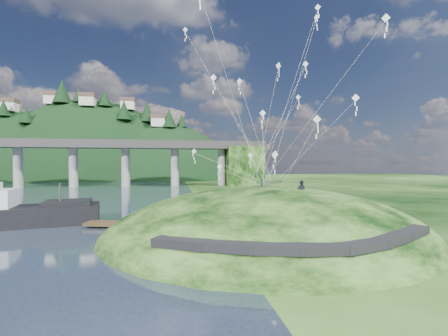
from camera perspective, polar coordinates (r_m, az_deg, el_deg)
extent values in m
plane|color=black|center=(30.17, -5.67, -13.64)|extent=(320.00, 320.00, 0.00)
ellipsoid|color=black|center=(33.98, 8.10, -14.58)|extent=(36.00, 32.00, 13.00)
cube|color=black|center=(21.84, -8.08, -13.85)|extent=(4.32, 3.62, 0.71)
cube|color=black|center=(20.56, 0.75, -14.61)|extent=(4.10, 2.97, 0.61)
cube|color=black|center=(20.40, 9.89, -14.77)|extent=(3.85, 2.37, 0.62)
cube|color=black|center=(21.20, 18.22, -14.32)|extent=(3.62, 1.83, 0.66)
cube|color=black|center=(22.89, 24.78, -13.19)|extent=(3.82, 2.27, 0.68)
cube|color=black|center=(25.37, 29.22, -11.61)|extent=(4.11, 2.97, 0.71)
cube|color=black|center=(28.43, 31.97, -10.22)|extent=(4.26, 3.43, 0.66)
cube|color=#2D2B2B|center=(110.16, -35.80, 3.61)|extent=(160.00, 9.00, 1.60)
cube|color=#2D2B2B|center=(110.24, -35.81, 4.34)|extent=(160.00, 0.40, 1.20)
cube|color=#2D2B2B|center=(114.12, -34.86, 4.23)|extent=(160.00, 0.40, 1.20)
cylinder|color=gray|center=(108.97, -34.58, 0.23)|extent=(2.60, 2.60, 13.00)
cylinder|color=gray|center=(103.49, -26.75, 0.27)|extent=(2.60, 2.60, 13.00)
cylinder|color=gray|center=(100.14, -18.23, 0.31)|extent=(2.60, 2.60, 13.00)
cylinder|color=gray|center=(99.12, -9.32, 0.34)|extent=(2.60, 2.60, 13.00)
cylinder|color=gray|center=(100.51, -0.45, 0.36)|extent=(2.60, 2.60, 13.00)
cube|color=black|center=(102.02, 3.71, 0.37)|extent=(12.00, 11.00, 13.00)
ellipsoid|color=black|center=(167.99, -36.91, -4.54)|extent=(84.00, 60.00, 80.00)
ellipsoid|color=black|center=(160.22, -23.68, -3.96)|extent=(96.00, 68.00, 88.00)
ellipsoid|color=black|center=(148.18, -11.08, -5.85)|extent=(76.00, 56.00, 72.00)
cone|color=black|center=(153.58, -36.44, 9.20)|extent=(5.08, 5.08, 6.69)
cone|color=black|center=(148.64, -33.44, 8.46)|extent=(5.29, 5.29, 6.96)
cone|color=black|center=(154.70, -28.47, 12.67)|extent=(8.01, 8.01, 10.54)
cone|color=black|center=(151.88, -25.97, 12.39)|extent=(4.97, 4.97, 6.54)
cone|color=black|center=(147.03, -21.78, 12.33)|extent=(5.83, 5.83, 7.67)
cone|color=black|center=(139.59, -18.53, 10.42)|extent=(6.47, 6.47, 8.51)
cone|color=black|center=(145.45, -14.46, 10.31)|extent=(7.13, 7.13, 9.38)
cone|color=black|center=(139.62, -10.42, 9.32)|extent=(6.56, 6.56, 8.63)
cone|color=black|center=(145.21, -8.05, 8.93)|extent=(4.88, 4.88, 6.42)
cube|color=beige|center=(158.33, -35.77, 9.41)|extent=(6.00, 5.00, 4.00)
cube|color=#50382D|center=(158.75, -35.78, 10.37)|extent=(6.40, 5.40, 1.60)
cube|color=beige|center=(158.85, -29.85, 11.16)|extent=(6.00, 5.00, 4.00)
cube|color=#50382D|center=(159.35, -29.86, 12.11)|extent=(6.40, 5.40, 1.60)
cube|color=beige|center=(146.09, -24.53, 11.42)|extent=(6.00, 5.00, 4.00)
cube|color=#50382D|center=(146.61, -24.54, 12.46)|extent=(6.40, 5.40, 1.60)
cube|color=beige|center=(148.84, -17.84, 11.23)|extent=(6.00, 5.00, 4.00)
cube|color=#50382D|center=(149.34, -17.85, 12.25)|extent=(6.40, 5.40, 1.60)
cube|color=beige|center=(140.42, -12.43, 8.45)|extent=(6.00, 5.00, 4.00)
cube|color=#50382D|center=(140.79, -12.44, 9.54)|extent=(6.40, 5.40, 1.60)
cube|color=black|center=(44.11, -35.78, -7.60)|extent=(20.42, 9.01, 2.34)
cube|color=black|center=(42.74, -27.59, -5.86)|extent=(6.14, 5.43, 0.54)
cylinder|color=#2D2B2B|center=(42.74, -28.80, -4.29)|extent=(0.22, 0.22, 2.69)
cube|color=#342615|center=(36.64, -14.81, -10.32)|extent=(14.17, 5.98, 0.35)
cylinder|color=#342615|center=(39.19, -23.24, -10.00)|extent=(0.30, 0.30, 1.01)
cylinder|color=#342615|center=(37.84, -19.17, -10.36)|extent=(0.30, 0.30, 1.01)
cylinder|color=#342615|center=(36.69, -14.81, -10.70)|extent=(0.30, 0.30, 1.01)
cylinder|color=#342615|center=(35.76, -10.19, -10.99)|extent=(0.30, 0.30, 1.01)
cylinder|color=#342615|center=(35.06, -5.34, -11.22)|extent=(0.30, 0.30, 1.01)
imported|color=#23272F|center=(34.82, 7.17, -2.04)|extent=(0.67, 0.50, 1.67)
imported|color=#23272F|center=(32.07, 14.50, -2.27)|extent=(1.17, 1.17, 1.92)
cube|color=white|center=(39.97, 2.99, 16.22)|extent=(0.66, 0.29, 0.67)
cube|color=white|center=(39.84, 2.99, 15.54)|extent=(0.09, 0.02, 0.41)
cube|color=white|center=(39.72, 2.99, 14.84)|extent=(0.09, 0.02, 0.41)
cube|color=white|center=(39.61, 2.99, 14.15)|extent=(0.09, 0.02, 0.41)
cube|color=white|center=(44.31, 17.24, 25.75)|extent=(0.51, 0.52, 0.68)
cube|color=white|center=(44.10, 17.23, 25.18)|extent=(0.08, 0.06, 0.40)
cube|color=white|center=(43.91, 17.23, 24.59)|extent=(0.08, 0.06, 0.40)
cube|color=white|center=(43.71, 17.23, 24.01)|extent=(0.08, 0.06, 0.40)
cube|color=white|center=(38.50, 15.29, 18.56)|extent=(0.56, 0.46, 0.68)
cube|color=white|center=(38.35, 15.29, 17.86)|extent=(0.09, 0.05, 0.40)
cube|color=white|center=(38.21, 15.29, 17.15)|extent=(0.09, 0.05, 0.40)
cube|color=white|center=(38.08, 15.28, 16.44)|extent=(0.09, 0.05, 0.40)
cube|color=white|center=(43.51, 10.32, 18.60)|extent=(0.83, 0.37, 0.86)
cube|color=white|center=(43.32, 10.32, 17.81)|extent=(0.10, 0.09, 0.51)
cube|color=white|center=(43.14, 10.32, 17.02)|extent=(0.10, 0.09, 0.51)
cube|color=white|center=(42.98, 10.31, 16.22)|extent=(0.10, 0.09, 0.51)
cube|color=white|center=(38.13, -0.88, 0.22)|extent=(0.60, 0.33, 0.66)
cube|color=white|center=(38.13, -0.88, -0.48)|extent=(0.09, 0.04, 0.38)
cube|color=white|center=(38.15, -0.88, -1.18)|extent=(0.09, 0.04, 0.38)
cube|color=white|center=(38.17, -0.88, -1.89)|extent=(0.09, 0.04, 0.38)
cube|color=white|center=(41.03, 5.07, 2.44)|extent=(0.68, 0.25, 0.69)
cube|color=white|center=(41.02, 5.06, 1.75)|extent=(0.09, 0.02, 0.41)
cube|color=white|center=(41.01, 5.06, 1.05)|extent=(0.09, 0.02, 0.41)
cube|color=white|center=(41.02, 5.06, 0.36)|extent=(0.09, 0.02, 0.41)
cube|color=white|center=(32.11, 23.79, 12.14)|extent=(0.66, 0.37, 0.72)
cube|color=white|center=(32.01, 23.78, 11.23)|extent=(0.09, 0.05, 0.42)
cube|color=white|center=(31.92, 23.77, 10.32)|extent=(0.09, 0.05, 0.42)
cube|color=white|center=(31.84, 23.77, 9.41)|extent=(0.09, 0.05, 0.42)
cube|color=white|center=(44.37, -7.39, 24.66)|extent=(0.64, 0.26, 0.66)
cube|color=white|center=(44.19, -7.38, 24.10)|extent=(0.09, 0.03, 0.39)
cube|color=white|center=(44.00, -7.38, 23.53)|extent=(0.09, 0.03, 0.39)
cube|color=white|center=(43.82, -7.38, 22.96)|extent=(0.09, 0.03, 0.39)
cube|color=white|center=(33.07, 28.46, 23.82)|extent=(0.70, 0.33, 0.74)
cube|color=white|center=(32.87, 28.45, 22.98)|extent=(0.10, 0.04, 0.43)
cube|color=white|center=(32.67, 28.44, 22.12)|extent=(0.10, 0.04, 0.43)
cube|color=white|center=(32.49, 28.43, 21.25)|extent=(0.10, 0.04, 0.43)
cube|color=white|center=(32.72, 17.30, 8.84)|extent=(0.67, 0.58, 0.84)
cube|color=white|center=(32.64, 17.30, 7.80)|extent=(0.10, 0.07, 0.49)
cube|color=white|center=(32.57, 17.29, 6.76)|extent=(0.10, 0.07, 0.49)
cube|color=white|center=(32.52, 17.28, 5.71)|extent=(0.10, 0.07, 0.49)
cube|color=white|center=(39.17, 17.43, 27.16)|extent=(0.54, 0.47, 0.68)
cube|color=white|center=(38.96, 17.43, 26.53)|extent=(0.08, 0.06, 0.40)
cube|color=white|center=(38.76, 17.43, 25.88)|extent=(0.08, 0.06, 0.40)
cube|color=white|center=(38.56, 17.42, 25.23)|extent=(0.08, 0.06, 0.40)
cube|color=white|center=(30.11, -4.78, 29.27)|extent=(0.11, 0.07, 0.49)
cube|color=white|center=(29.84, -4.78, 28.26)|extent=(0.11, 0.07, 0.49)
cube|color=white|center=(41.16, -5.74, 3.19)|extent=(0.69, 0.27, 0.67)
cube|color=white|center=(41.15, -5.73, 2.51)|extent=(0.09, 0.03, 0.40)
cube|color=white|center=(41.14, -5.73, 1.82)|extent=(0.09, 0.03, 0.40)
cube|color=white|center=(41.13, -5.73, 1.14)|extent=(0.09, 0.03, 0.40)
cube|color=white|center=(42.09, 13.95, 12.96)|extent=(0.52, 0.49, 0.67)
cube|color=white|center=(41.99, 13.95, 12.32)|extent=(0.08, 0.06, 0.39)
cube|color=white|center=(41.90, 13.95, 11.68)|extent=(0.08, 0.06, 0.39)
cube|color=white|center=(41.81, 13.94, 11.03)|extent=(0.08, 0.06, 0.39)
cube|color=white|center=(30.19, 9.67, 2.52)|extent=(0.78, 0.33, 0.81)
cube|color=white|center=(30.18, 9.67, 1.41)|extent=(0.10, 0.08, 0.48)
cube|color=white|center=(30.18, 9.66, 0.31)|extent=(0.10, 0.08, 0.48)
cube|color=white|center=(30.20, 9.66, -0.79)|extent=(0.10, 0.08, 0.48)
cube|color=white|center=(33.56, -2.03, 16.83)|extent=(0.72, 0.23, 0.74)
cube|color=white|center=(33.42, -2.03, 15.97)|extent=(0.09, 0.06, 0.43)
cube|color=white|center=(33.29, -2.03, 15.10)|extent=(0.09, 0.06, 0.43)
cube|color=white|center=(33.17, -2.03, 14.22)|extent=(0.09, 0.06, 0.43)
cube|color=white|center=(35.14, 7.37, 10.33)|extent=(0.73, 0.15, 0.73)
cube|color=white|center=(35.06, 7.37, 9.49)|extent=(0.10, 0.02, 0.43)
cube|color=white|center=(34.98, 7.37, 8.65)|extent=(0.10, 0.02, 0.43)
cube|color=white|center=(34.92, 7.37, 7.80)|extent=(0.10, 0.02, 0.43)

